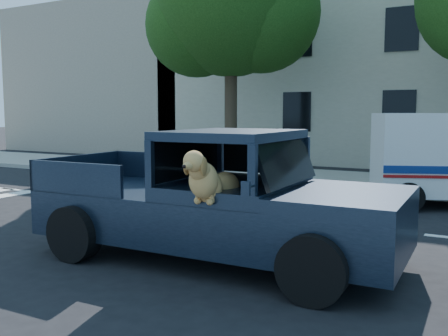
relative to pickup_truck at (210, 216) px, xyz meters
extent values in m
plane|color=black|center=(-0.58, -0.31, -0.65)|extent=(120.00, 120.00, 0.00)
cube|color=gray|center=(-0.58, 8.89, -0.57)|extent=(60.00, 4.00, 0.15)
cylinder|color=#332619|center=(-4.58, 9.29, 1.55)|extent=(0.44, 0.44, 4.40)
sphere|color=#16360D|center=(-4.58, 9.29, 5.35)|extent=(5.20, 5.20, 5.20)
sphere|color=#16360D|center=(-5.78, 8.99, 4.55)|extent=(3.60, 3.60, 3.60)
sphere|color=#16360D|center=(-3.58, 9.59, 4.85)|extent=(4.00, 4.00, 4.00)
cube|color=tan|center=(-15.58, 16.19, 3.35)|extent=(12.00, 6.00, 8.00)
cube|color=black|center=(0.09, 0.02, 0.00)|extent=(5.41, 2.16, 0.68)
cube|color=black|center=(2.00, 0.06, 0.42)|extent=(1.59, 2.09, 0.17)
cube|color=black|center=(0.34, 0.03, 1.21)|extent=(1.64, 2.01, 0.12)
cube|color=black|center=(1.18, 0.04, 0.85)|extent=(0.30, 1.78, 0.58)
cube|color=black|center=(0.56, -0.43, 0.20)|extent=(0.58, 0.58, 0.39)
cube|color=black|center=(1.19, -1.25, 0.67)|extent=(0.10, 0.05, 0.17)
cube|color=silver|center=(2.68, 6.32, 0.80)|extent=(3.62, 2.83, 1.41)
camera|label=1|loc=(3.66, -6.27, 1.53)|focal=40.00mm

